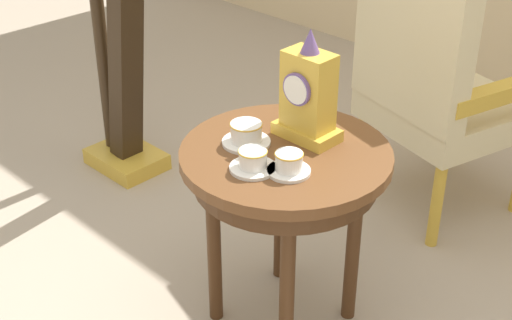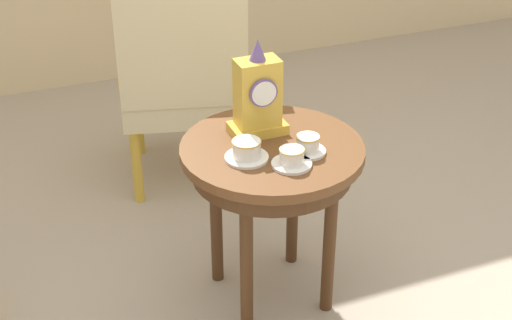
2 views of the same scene
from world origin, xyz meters
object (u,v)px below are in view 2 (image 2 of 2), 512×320
at_px(side_table, 272,167).
at_px(mantel_clock, 259,97).
at_px(teacup_left, 247,151).
at_px(teacup_right, 292,158).
at_px(armchair, 182,63).
at_px(teacup_center, 308,145).

relative_size(side_table, mantel_clock, 1.84).
bearing_deg(side_table, teacup_left, -155.46).
bearing_deg(teacup_left, teacup_right, -37.97).
bearing_deg(armchair, mantel_clock, -86.75).
xyz_separation_m(side_table, mantel_clock, (-0.01, 0.10, 0.22)).
bearing_deg(teacup_right, teacup_center, 34.54).
bearing_deg(teacup_right, armchair, 93.28).
bearing_deg(teacup_left, armchair, 86.18).
distance_m(teacup_left, mantel_clock, 0.21).
bearing_deg(teacup_center, teacup_right, -145.46).
bearing_deg(mantel_clock, armchair, 93.25).
relative_size(teacup_left, teacup_center, 1.18).
height_order(teacup_right, armchair, armchair).
bearing_deg(teacup_right, side_table, 92.68).
xyz_separation_m(teacup_left, teacup_right, (0.12, -0.09, -0.00)).
relative_size(teacup_left, mantel_clock, 0.42).
bearing_deg(teacup_center, armchair, 98.42).
bearing_deg(teacup_left, side_table, 24.54).
bearing_deg(teacup_right, teacup_left, 142.03).
height_order(side_table, teacup_right, teacup_right).
bearing_deg(armchair, teacup_center, -81.58).
height_order(teacup_center, mantel_clock, mantel_clock).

